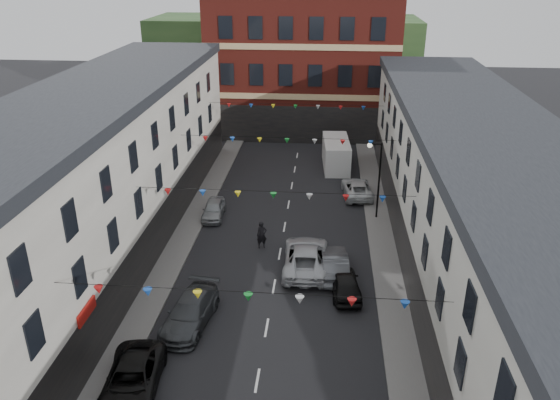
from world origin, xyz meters
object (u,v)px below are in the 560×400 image
(white_van, at_px, (336,154))
(pedestrian, at_px, (262,235))
(car_left_e, at_px, (214,209))
(car_right_f, at_px, (357,188))
(street_lamp, at_px, (376,170))
(car_right_e, at_px, (335,264))
(car_right_d, at_px, (345,284))
(car_left_c, at_px, (132,380))
(car_left_d, at_px, (190,312))
(moving_car, at_px, (306,257))

(white_van, bearing_deg, pedestrian, -110.96)
(car_left_e, bearing_deg, car_right_f, 21.61)
(car_left_e, distance_m, car_right_f, 12.09)
(street_lamp, xyz_separation_m, car_right_e, (-2.95, -8.28, -3.15))
(street_lamp, height_order, car_right_f, street_lamp)
(car_right_d, bearing_deg, white_van, -95.40)
(car_right_f, height_order, white_van, white_van)
(pedestrian, bearing_deg, white_van, 53.08)
(pedestrian, bearing_deg, car_left_c, -126.30)
(car_right_d, xyz_separation_m, car_right_e, (-0.61, 2.11, 0.05))
(car_left_c, height_order, car_right_e, car_right_e)
(car_left_d, bearing_deg, car_left_e, 103.20)
(pedestrian, bearing_deg, car_left_e, 113.53)
(street_lamp, distance_m, car_left_e, 12.51)
(car_right_f, xyz_separation_m, moving_car, (-3.70, -11.96, 0.16))
(car_left_c, height_order, pedestrian, pedestrian)
(car_right_d, bearing_deg, moving_car, -54.72)
(car_right_e, distance_m, moving_car, 1.89)
(street_lamp, xyz_separation_m, car_left_d, (-10.66, -14.00, -3.16))
(moving_car, bearing_deg, car_right_f, -108.11)
(car_right_d, bearing_deg, street_lamp, -109.20)
(car_left_c, distance_m, car_left_d, 5.42)
(car_left_c, height_order, car_left_e, car_left_c)
(street_lamp, distance_m, pedestrian, 9.88)
(street_lamp, height_order, pedestrian, street_lamp)
(street_lamp, height_order, car_left_e, street_lamp)
(car_left_d, relative_size, car_left_e, 1.36)
(moving_car, height_order, pedestrian, pedestrian)
(car_left_d, height_order, car_right_f, car_left_d)
(moving_car, bearing_deg, car_left_e, -44.52)
(moving_car, bearing_deg, street_lamp, -122.63)
(car_left_d, distance_m, car_right_e, 9.61)
(street_lamp, distance_m, car_left_c, 22.93)
(white_van, bearing_deg, car_right_d, -92.50)
(car_right_e, height_order, pedestrian, pedestrian)
(car_left_d, distance_m, white_van, 26.25)
(car_right_e, bearing_deg, moving_car, -21.71)
(car_right_f, relative_size, moving_car, 0.81)
(car_left_e, xyz_separation_m, car_right_f, (11.00, 5.01, 0.02))
(car_right_f, bearing_deg, white_van, -81.42)
(car_left_c, relative_size, car_left_e, 1.36)
(car_left_e, xyz_separation_m, car_right_d, (9.71, -9.65, 0.05))
(car_left_d, bearing_deg, car_right_e, 43.83)
(white_van, xyz_separation_m, pedestrian, (-5.09, -16.26, -0.36))
(car_left_c, relative_size, pedestrian, 2.68)
(car_left_c, xyz_separation_m, car_left_e, (0.00, 18.50, -0.07))
(car_right_d, distance_m, moving_car, 3.62)
(car_left_e, height_order, car_right_e, car_right_e)
(car_right_e, distance_m, pedestrian, 5.75)
(street_lamp, xyz_separation_m, white_van, (-2.75, 11.02, -2.59))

